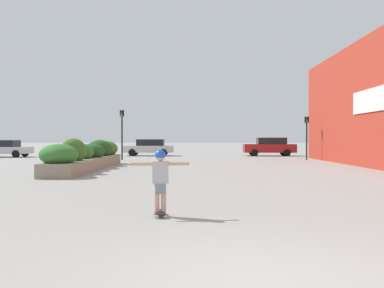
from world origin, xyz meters
TOP-DOWN VIEW (x-y plane):
  - ground_plane at (0.00, 0.00)m, footprint 300.00×300.00m
  - planter_box at (-6.26, 16.97)m, footprint 1.53×10.61m
  - skateboard at (-1.50, 3.89)m, footprint 0.29×0.62m
  - skateboarder at (-1.50, 3.89)m, footprint 1.15×0.23m
  - car_leftmost at (-16.81, 30.97)m, footprint 4.09×2.05m
  - car_center_left at (-5.00, 33.73)m, footprint 4.41×1.99m
  - car_center_right at (5.80, 33.66)m, footprint 4.57×1.88m
  - traffic_light_left at (-6.16, 26.23)m, footprint 0.28×0.30m
  - traffic_light_right at (7.21, 26.38)m, footprint 0.28×0.30m

SIDE VIEW (x-z plane):
  - ground_plane at x=0.00m, z-range 0.00..0.00m
  - skateboard at x=-1.50m, z-range 0.02..0.11m
  - planter_box at x=-6.26m, z-range -0.14..1.42m
  - car_leftmost at x=-16.81m, z-range 0.03..1.45m
  - car_center_left at x=-5.00m, z-range 0.03..1.51m
  - car_center_right at x=5.80m, z-range 0.02..1.65m
  - skateboarder at x=-1.50m, z-range 0.22..1.46m
  - traffic_light_right at x=7.21m, z-range 0.59..3.73m
  - traffic_light_left at x=-6.16m, z-range 0.64..4.24m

